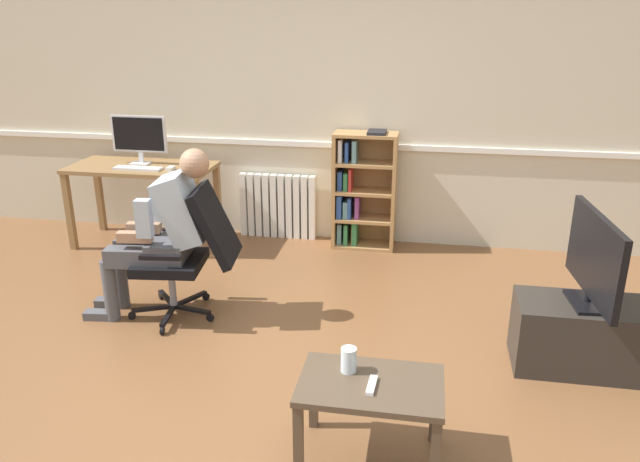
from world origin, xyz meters
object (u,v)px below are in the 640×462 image
Objects in this scene: computer_desk at (143,177)px; person_seated at (162,230)px; keyboard at (138,168)px; radiator at (278,206)px; imac_monitor at (139,136)px; bookshelf at (360,192)px; drinking_glass at (349,360)px; spare_remote at (372,385)px; coffee_table at (371,394)px; computer_mouse at (171,169)px; tv_screen at (595,259)px; tv_stand at (582,336)px; office_chair at (191,248)px.

person_seated is (0.78, -1.35, 0.01)m from computer_desk.
radiator is (1.15, 0.53, -0.45)m from keyboard.
imac_monitor is 0.71× the size of radiator.
bookshelf reaches higher than drinking_glass.
computer_desk is 2.01m from bookshelf.
spare_remote is (0.39, -2.95, -0.08)m from bookshelf.
coffee_table is at bearing -68.33° from radiator.
bookshelf is 2.97m from spare_remote.
bookshelf is 2.04m from person_seated.
keyboard is at bearing 133.36° from coffee_table.
tv_screen is (3.25, -1.45, -0.04)m from computer_mouse.
imac_monitor reaches higher than coffee_table.
imac_monitor reaches higher than tv_screen.
computer_desk is 1.20× the size of bookshelf.
tv_screen is at bearing 36.44° from drinking_glass.
bookshelf is 0.84m from radiator.
tv_screen is at bearing 78.82° from person_seated.
tv_screen is at bearing -134.53° from spare_remote.
imac_monitor reaches higher than keyboard.
tv_stand is 5.38× the size of spare_remote.
radiator is at bearing 18.29° from computer_desk.
drinking_glass is at bearing 39.81° from office_chair.
drinking_glass is (1.48, -1.19, -0.16)m from person_seated.
computer_mouse is 0.67× the size of spare_remote.
keyboard is at bearing -148.47° from office_chair.
radiator is 3.12m from tv_screen.
computer_mouse is 0.14× the size of coffee_table.
tv_stand is at bearing -24.02° from computer_mouse.
person_seated is at bearing 141.12° from drinking_glass.
computer_mouse is at bearing -48.00° from spare_remote.
coffee_table is at bearing -50.76° from computer_mouse.
bookshelf is (1.66, 0.41, -0.25)m from computer_mouse.
person_seated is (-0.19, -0.02, 0.13)m from office_chair.
office_chair is at bearing -51.65° from keyboard.
computer_mouse reaches higher than drinking_glass.
radiator is at bearing 160.32° from person_seated.
coffee_table is (2.34, -2.48, -0.40)m from keyboard.
computer_mouse is 1.09m from radiator.
person_seated is (0.75, -1.21, -0.11)m from keyboard.
person_seated is 1.90m from drinking_glass.
tv_screen is (2.40, -1.96, 0.42)m from radiator.
computer_mouse reaches higher than computer_desk.
bookshelf is 0.89× the size of person_seated.
radiator is 5.87× the size of drinking_glass.
tv_stand is (2.80, -0.21, -0.44)m from person_seated.
drinking_glass reaches higher than tv_stand.
tv_screen reaches higher than radiator.
bookshelf is at bearing 141.06° from office_chair.
office_chair is 1.17× the size of tv_screen.
drinking_glass is (2.26, -2.54, -0.15)m from computer_desk.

